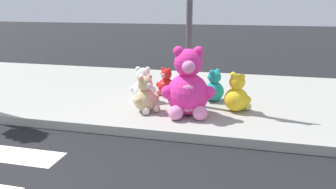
% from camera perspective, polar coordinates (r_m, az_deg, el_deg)
% --- Properties ---
extents(sidewalk, '(28.00, 4.40, 0.15)m').
position_cam_1_polar(sidewalk, '(7.11, -3.29, 0.17)').
color(sidewalk, '#9E9B93').
rests_on(sidewalk, ground_plane).
extents(sign_pole, '(0.56, 0.11, 3.20)m').
position_cam_1_polar(sign_pole, '(5.83, 3.81, 14.38)').
color(sign_pole, '#4C4C51').
rests_on(sign_pole, sidewalk).
extents(plush_pink_large, '(0.89, 0.82, 1.17)m').
position_cam_1_polar(plush_pink_large, '(5.42, 3.53, 1.10)').
color(plush_pink_large, '#F22D93').
rests_on(plush_pink_large, sidewalk).
extents(plush_red, '(0.42, 0.41, 0.57)m').
position_cam_1_polar(plush_red, '(6.69, -0.40, 1.87)').
color(plush_red, red).
rests_on(plush_red, sidewalk).
extents(plush_yellow, '(0.49, 0.50, 0.69)m').
position_cam_1_polar(plush_yellow, '(5.80, 12.12, -0.20)').
color(plush_yellow, yellow).
rests_on(plush_yellow, sidewalk).
extents(plush_brown, '(0.43, 0.48, 0.62)m').
position_cam_1_polar(plush_brown, '(6.76, 3.83, 2.17)').
color(plush_brown, olive).
rests_on(plush_brown, sidewalk).
extents(plush_teal, '(0.45, 0.44, 0.63)m').
position_cam_1_polar(plush_teal, '(6.32, 8.01, 1.12)').
color(plush_teal, teal).
rests_on(plush_teal, sidewalk).
extents(plush_tan, '(0.47, 0.46, 0.65)m').
position_cam_1_polar(plush_tan, '(5.64, -3.91, -0.47)').
color(plush_tan, tan).
rests_on(plush_tan, sidewalk).
extents(plush_white, '(0.52, 0.47, 0.68)m').
position_cam_1_polar(plush_white, '(6.26, -4.43, 1.26)').
color(plush_white, white).
rests_on(plush_white, sidewalk).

